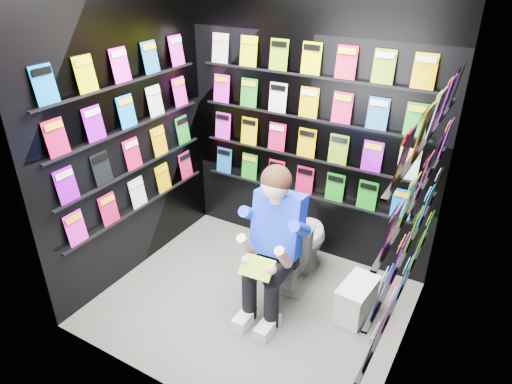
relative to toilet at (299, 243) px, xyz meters
The scene contains 13 objects.
floor 0.66m from the toilet, 108.06° to the right, with size 2.40×2.40×0.00m, color #5F5F5C.
wall_back 1.06m from the toilet, 109.60° to the left, with size 2.40×0.04×2.60m, color black.
wall_front 1.79m from the toilet, 96.38° to the right, with size 2.40×0.04×2.60m, color black.
wall_left 1.74m from the toilet, 159.15° to the right, with size 0.04×2.00×2.60m, color black.
wall_right 1.48m from the toilet, 26.88° to the right, with size 0.04×2.00×2.60m, color black.
comics_back 1.05m from the toilet, 110.80° to the left, with size 2.10×0.06×1.37m, color #BD153F, non-canonical shape.
comics_left 1.72m from the toilet, 158.72° to the right, with size 0.06×1.70×1.37m, color #BD153F, non-canonical shape.
comics_right 1.47m from the toilet, 27.57° to the right, with size 0.06×1.70×1.37m, color #BD153F, non-canonical shape.
toilet is the anchor object (origin of this frame).
longbox 0.70m from the toilet, 18.38° to the right, with size 0.21×0.38×0.29m, color silver.
longbox_lid 0.66m from the toilet, 18.38° to the right, with size 0.23×0.40×0.03m, color silver.
reader 0.55m from the toilet, 90.00° to the right, with size 0.52×0.75×1.39m, color #0421DF, non-canonical shape.
held_comic 0.76m from the toilet, 90.00° to the right, with size 0.25×0.01×0.17m, color green.
Camera 1 is at (1.53, -2.54, 2.63)m, focal length 32.00 mm.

